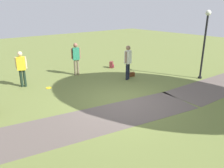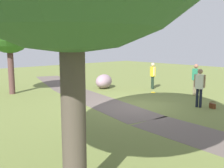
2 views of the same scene
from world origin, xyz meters
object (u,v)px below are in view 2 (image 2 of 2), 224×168
Objects in this scene: handbag_on_grass at (212,105)px; frisbee_on_grass at (153,92)px; passerby_on_path at (196,77)px; woman_with_handbag at (200,85)px; backpack_by_boulder at (101,83)px; young_tree_near_path at (9,30)px; man_near_boulder at (153,74)px; lawn_boulder at (104,81)px.

frisbee_on_grass is (4.41, -1.19, -0.13)m from handbag_on_grass.
woman_with_handbag is at bearing 123.00° from passerby_on_path.
backpack_by_boulder reaches higher than frisbee_on_grass.
young_tree_near_path is 11.15m from passerby_on_path.
passerby_on_path reaches higher than backpack_by_boulder.
man_near_boulder is at bearing -154.87° from backpack_by_boulder.
passerby_on_path reaches higher than handbag_on_grass.
passerby_on_path is 6.82× the size of frisbee_on_grass.
woman_with_handbag is 8.18m from backpack_by_boulder.
man_near_boulder is at bearing -121.49° from young_tree_near_path.
woman_with_handbag is at bearing 152.77° from man_near_boulder.
passerby_on_path is at bearing -57.00° from woman_with_handbag.
man_near_boulder is 0.95× the size of passerby_on_path.
handbag_on_grass is (-9.86, -5.37, -3.64)m from young_tree_near_path.
backpack_by_boulder is 1.50× the size of frisbee_on_grass.
lawn_boulder is at bearing 22.37° from passerby_on_path.
backpack_by_boulder is (8.09, -0.81, -0.88)m from woman_with_handbag.
woman_with_handbag is at bearing 178.01° from lawn_boulder.
young_tree_near_path is at bearing 28.84° from woman_with_handbag.
young_tree_near_path reaches higher than backpack_by_boulder.
woman_with_handbag is at bearing -151.16° from young_tree_near_path.
handbag_on_grass reaches higher than frisbee_on_grass.
young_tree_near_path is 14.81× the size of handbag_on_grass.
passerby_on_path is (-3.06, -0.09, 0.06)m from man_near_boulder.
passerby_on_path is at bearing -165.36° from backpack_by_boulder.
backpack_by_boulder is (6.46, 1.69, -0.88)m from passerby_on_path.
man_near_boulder is at bearing -138.21° from lawn_boulder.
handbag_on_grass is at bearing -156.13° from woman_with_handbag.
handbag_on_grass is (-2.19, 2.25, -0.93)m from passerby_on_path.
young_tree_near_path reaches higher than lawn_boulder.
woman_with_handbag reaches higher than frisbee_on_grass.
young_tree_near_path reaches higher than woman_with_handbag.
passerby_on_path is (-5.48, -2.26, 0.60)m from lawn_boulder.
passerby_on_path is at bearing -45.82° from handbag_on_grass.
young_tree_near_path is 9.32m from frisbee_on_grass.
frisbee_on_grass is at bearing 130.65° from man_near_boulder.
backpack_by_boulder is (-1.21, -5.93, -3.58)m from young_tree_near_path.
lawn_boulder is 1.07× the size of passerby_on_path.
frisbee_on_grass is (-5.45, -6.56, -3.77)m from young_tree_near_path.
lawn_boulder is (-2.19, -5.37, -3.31)m from young_tree_near_path.
young_tree_near_path is 11.80m from handbag_on_grass.
young_tree_near_path reaches higher than handbag_on_grass.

